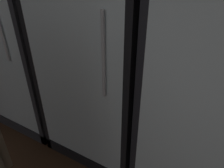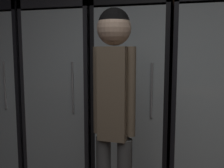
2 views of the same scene
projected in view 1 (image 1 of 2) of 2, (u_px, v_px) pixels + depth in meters
name	position (u px, v px, depth m)	size (l,w,h in m)	color
cooler_left	(23.00, 18.00, 2.05)	(0.73, 0.67, 1.93)	#2B2B30
cooler_center	(106.00, 39.00, 1.74)	(0.73, 0.67, 1.93)	black
cooler_right	(223.00, 70.00, 1.43)	(0.73, 0.67, 1.93)	black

